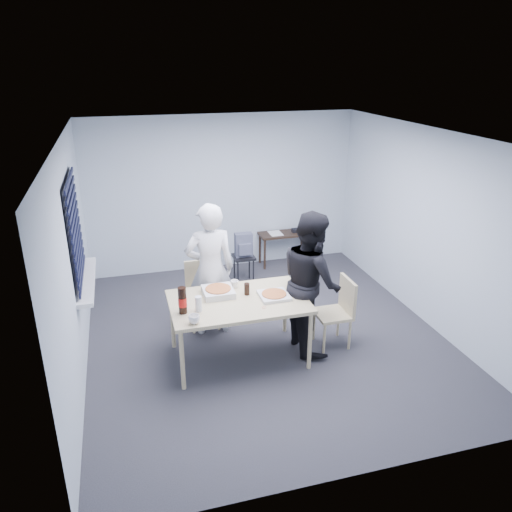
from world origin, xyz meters
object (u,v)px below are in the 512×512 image
object	(u,v)px
chair_far	(202,289)
person_white	(210,270)
person_black	(311,282)
stool	(244,262)
side_table	(284,237)
dining_table	(238,305)
backpack	(244,245)
mug_b	(235,284)
chair_right	(339,307)
mug_a	(194,319)
soda_bottle	(183,301)

from	to	relation	value
chair_far	person_white	bearing A→B (deg)	-72.33
person_black	stool	distance (m)	2.15
side_table	chair_far	bearing A→B (deg)	-135.54
dining_table	backpack	distance (m)	2.17
person_white	mug_b	distance (m)	0.45
chair_right	mug_a	bearing A→B (deg)	-168.62
chair_right	dining_table	bearing A→B (deg)	178.80
person_black	side_table	distance (m)	2.73
chair_right	stool	xyz separation A→B (m)	(-0.69, 2.13, -0.16)
side_table	mug_a	bearing A→B (deg)	-123.63
person_black	mug_a	bearing A→B (deg)	106.44
chair_far	soda_bottle	bearing A→B (deg)	-109.50
chair_far	stool	distance (m)	1.43
dining_table	side_table	size ratio (longest dim) A/B	1.85
chair_far	soda_bottle	xyz separation A→B (m)	(-0.39, -1.11, 0.41)
chair_far	dining_table	bearing A→B (deg)	-74.52
chair_far	backpack	xyz separation A→B (m)	(0.87, 1.11, 0.14)
person_white	mug_a	bearing A→B (deg)	70.99
person_black	backpack	xyz separation A→B (m)	(-0.32, 2.05, -0.23)
chair_right	chair_far	bearing A→B (deg)	147.27
backpack	mug_a	distance (m)	2.76
mug_b	chair_far	bearing A→B (deg)	116.26
chair_right	mug_a	size ratio (longest dim) A/B	7.24
mug_a	mug_b	world-z (taller)	mug_a
person_black	stool	bearing A→B (deg)	8.94
side_table	soda_bottle	world-z (taller)	soda_bottle
chair_far	person_white	xyz separation A→B (m)	(0.08, -0.25, 0.37)
person_black	mug_b	size ratio (longest dim) A/B	17.70
person_black	chair_far	bearing A→B (deg)	51.88
mug_a	backpack	bearing A→B (deg)	64.66
dining_table	mug_b	distance (m)	0.37
person_white	soda_bottle	bearing A→B (deg)	61.35
dining_table	soda_bottle	world-z (taller)	soda_bottle
chair_far	chair_right	distance (m)	1.85
chair_far	soda_bottle	world-z (taller)	soda_bottle
person_black	side_table	size ratio (longest dim) A/B	2.05
person_white	soda_bottle	world-z (taller)	person_white
soda_bottle	side_table	bearing A→B (deg)	52.87
person_black	backpack	world-z (taller)	person_black
person_white	stool	xyz separation A→B (m)	(0.79, 1.37, -0.53)
stool	person_black	bearing A→B (deg)	-81.06
dining_table	chair_far	bearing A→B (deg)	105.48
soda_bottle	person_black	bearing A→B (deg)	6.35
stool	backpack	world-z (taller)	backpack
dining_table	mug_a	xyz separation A→B (m)	(-0.58, -0.40, 0.11)
mug_a	chair_far	bearing A→B (deg)	77.29
stool	mug_a	distance (m)	2.81
side_table	mug_b	distance (m)	2.76
chair_far	person_black	world-z (taller)	person_black
person_white	backpack	size ratio (longest dim) A/B	4.62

